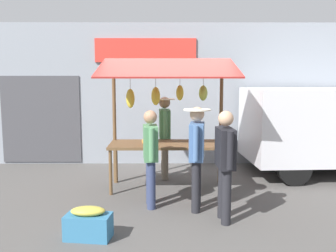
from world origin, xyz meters
TOP-DOWN VIEW (x-y plane):
  - ground_plane at (0.00, 0.00)m, footprint 40.00×40.00m
  - street_backdrop at (0.07, -2.20)m, footprint 9.00×0.30m
  - market_stall at (-0.00, -0.03)m, footprint 2.50×1.46m
  - vendor_with_sunhat at (0.06, -0.75)m, footprint 0.44×0.72m
  - shopper_with_ponytail at (-0.45, 1.16)m, footprint 0.43×0.70m
  - shopper_in_striped_shirt at (-0.82, 1.65)m, footprint 0.25×0.70m
  - shopper_with_shopping_bag at (0.29, 1.00)m, footprint 0.27×0.68m
  - produce_crate_near at (1.07, 2.25)m, footprint 0.64×0.40m

SIDE VIEW (x-z plane):
  - ground_plane at x=0.00m, z-range 0.00..0.00m
  - produce_crate_near at x=1.07m, z-range -0.02..0.42m
  - shopper_with_shopping_bag at x=0.29m, z-range 0.12..1.72m
  - shopper_in_striped_shirt at x=-0.82m, z-range 0.13..1.78m
  - shopper_with_ponytail at x=-0.45m, z-range 0.15..1.82m
  - vendor_with_sunhat at x=0.06m, z-range 0.17..1.88m
  - market_stall at x=0.00m, z-range 0.30..2.79m
  - street_backdrop at x=0.07m, z-range 0.00..3.40m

